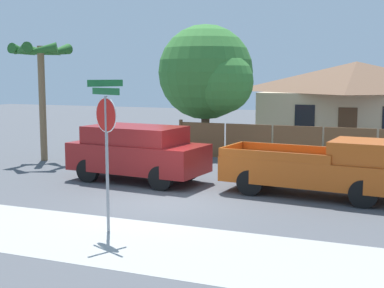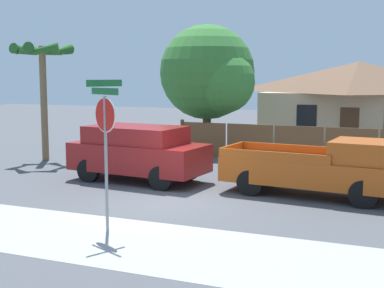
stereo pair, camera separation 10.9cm
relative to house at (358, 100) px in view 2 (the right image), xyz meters
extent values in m
plane|color=#4C4F54|center=(-3.55, -17.31, -2.24)|extent=(80.00, 80.00, 0.00)
cube|color=#A3A39E|center=(-3.55, -20.91, -2.23)|extent=(36.00, 3.20, 0.01)
cube|color=brown|center=(-5.63, -8.86, -1.49)|extent=(2.00, 0.06, 1.50)
cube|color=brown|center=(-3.54, -8.86, -1.49)|extent=(2.00, 0.06, 1.50)
cube|color=brown|center=(-1.45, -8.86, -1.49)|extent=(2.00, 0.06, 1.50)
cube|color=brown|center=(0.64, -8.86, -1.49)|extent=(2.00, 0.06, 1.50)
cube|color=brown|center=(-6.67, -8.86, -1.44)|extent=(0.12, 0.12, 1.60)
cube|color=beige|center=(0.00, 0.00, -0.91)|extent=(9.30, 7.38, 2.66)
pyramid|color=brown|center=(0.00, 0.00, 1.25)|extent=(10.05, 7.97, 1.65)
cube|color=black|center=(-2.09, -3.71, -0.69)|extent=(1.00, 0.04, 1.10)
cube|color=brown|center=(0.00, -3.71, -1.24)|extent=(0.90, 0.04, 2.00)
cylinder|color=brown|center=(-6.21, -6.98, -1.22)|extent=(0.40, 0.40, 2.04)
sphere|color=#387A33|center=(-6.21, -6.98, 1.48)|extent=(4.45, 4.45, 4.45)
sphere|color=#3C8437|center=(-5.21, -7.54, 1.03)|extent=(2.89, 2.89, 2.89)
cylinder|color=brown|center=(-11.43, -12.42, 0.15)|extent=(0.28, 0.28, 4.77)
cone|color=#235B23|center=(-10.59, -12.42, 2.30)|extent=(0.44, 1.58, 0.67)
cone|color=#235B23|center=(-11.01, -11.69, 2.30)|extent=(1.59, 1.17, 0.67)
cone|color=#235B23|center=(-11.85, -11.69, 2.30)|extent=(1.59, 1.17, 0.67)
cone|color=#235B23|center=(-12.27, -12.42, 2.30)|extent=(0.44, 1.58, 0.67)
cone|color=#235B23|center=(-11.85, -13.15, 2.30)|extent=(1.59, 1.17, 0.67)
cone|color=#235B23|center=(-11.01, -13.15, 2.30)|extent=(1.59, 1.17, 0.67)
cube|color=maroon|center=(-5.65, -14.91, -1.40)|extent=(4.76, 2.46, 0.93)
cube|color=maroon|center=(-5.76, -14.90, -0.65)|extent=(3.38, 2.17, 0.58)
cube|color=black|center=(-4.24, -15.05, -0.65)|extent=(0.23, 1.79, 0.48)
cylinder|color=black|center=(-4.14, -14.14, -1.85)|extent=(0.78, 0.22, 0.78)
cylinder|color=black|center=(-4.32, -15.95, -1.85)|extent=(0.78, 0.22, 0.78)
cylinder|color=black|center=(-6.98, -13.87, -1.85)|extent=(0.78, 0.22, 0.78)
cylinder|color=black|center=(-7.15, -15.68, -1.85)|extent=(0.78, 0.22, 0.78)
cube|color=#B74C14|center=(0.16, -14.91, -1.49)|extent=(5.44, 2.38, 0.75)
cube|color=#B74C14|center=(1.60, -15.05, -0.81)|extent=(1.85, 1.89, 0.62)
cube|color=#B74C14|center=(-0.65, -13.94, -0.99)|extent=(3.31, 0.39, 0.26)
cube|color=#B74C14|center=(-0.82, -15.72, -0.99)|extent=(3.31, 0.39, 0.26)
cube|color=#B74C14|center=(-2.43, -14.67, -0.99)|extent=(0.25, 1.79, 0.26)
cylinder|color=black|center=(1.87, -14.24, -1.85)|extent=(0.78, 0.22, 0.78)
cylinder|color=black|center=(1.71, -15.90, -1.85)|extent=(0.78, 0.22, 0.78)
cylinder|color=black|center=(-1.39, -13.93, -1.85)|extent=(0.78, 0.22, 0.78)
cylinder|color=black|center=(-1.55, -15.59, -1.85)|extent=(0.78, 0.22, 0.78)
cylinder|color=gray|center=(-3.52, -20.43, -0.68)|extent=(0.07, 0.07, 3.12)
cylinder|color=red|center=(-3.52, -20.43, 0.45)|extent=(0.69, 0.33, 0.74)
cylinder|color=white|center=(-3.52, -20.44, 0.45)|extent=(0.72, 0.34, 0.79)
cube|color=#19602D|center=(-3.52, -20.43, 0.98)|extent=(0.94, 0.45, 0.15)
cube|color=#19602D|center=(-3.52, -20.43, 1.16)|extent=(0.41, 0.85, 0.15)
camera|label=1|loc=(2.73, -30.74, 1.34)|focal=50.00mm
camera|label=2|loc=(2.83, -30.69, 1.34)|focal=50.00mm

